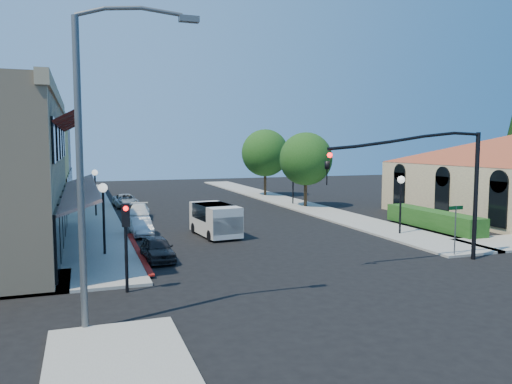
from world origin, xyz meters
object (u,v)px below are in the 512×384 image
object	(u,v)px
lamppost_left_far	(95,181)
lamppost_right_far	(293,175)
parked_car_b	(141,227)
lamppost_right_near	(401,190)
parked_car_d	(125,201)
parked_car_c	(139,212)
cobra_streetlight	(92,150)
white_van	(215,218)
secondary_signal	(126,231)
parked_car_a	(157,249)
street_tree_b	(265,153)
signal_mast_arm	(439,174)
street_name_sign	(455,222)
lamppost_left_near	(103,201)
street_tree_a	(306,159)

from	to	relation	value
lamppost_left_far	lamppost_right_far	distance (m)	17.12
lamppost_left_far	parked_car_b	world-z (taller)	lamppost_left_far
lamppost_right_near	parked_car_d	size ratio (longest dim) A/B	0.88
parked_car_b	parked_car_c	world-z (taller)	parked_car_b
cobra_streetlight	white_van	world-z (taller)	cobra_streetlight
cobra_streetlight	parked_car_b	size ratio (longest dim) A/B	2.81
secondary_signal	parked_car_a	distance (m)	5.47
lamppost_right_far	white_van	xyz separation A→B (m)	(-10.53, -12.62, -1.64)
street_tree_b	lamppost_left_far	distance (m)	20.06
signal_mast_arm	street_name_sign	world-z (taller)	signal_mast_arm
street_tree_b	lamppost_left_near	size ratio (longest dim) A/B	1.97
signal_mast_arm	white_van	distance (m)	13.00
cobra_streetlight	parked_car_d	bearing A→B (deg)	83.70
signal_mast_arm	parked_car_c	bearing A→B (deg)	121.65
lamppost_left_near	white_van	size ratio (longest dim) A/B	0.81
street_tree_b	parked_car_b	world-z (taller)	street_tree_b
signal_mast_arm	parked_car_d	bearing A→B (deg)	114.46
signal_mast_arm	lamppost_right_near	world-z (taller)	signal_mast_arm
signal_mast_arm	street_name_sign	xyz separation A→B (m)	(1.64, 0.70, -2.39)
lamppost_right_far	parked_car_d	xyz separation A→B (m)	(-14.41, 3.36, -2.17)
lamppost_left_near	lamppost_right_far	xyz separation A→B (m)	(17.00, 16.00, 0.00)
lamppost_right_far	parked_car_b	bearing A→B (deg)	-143.19
lamppost_right_near	parked_car_d	distance (m)	24.23
street_tree_a	secondary_signal	size ratio (longest dim) A/B	1.95
lamppost_right_far	lamppost_left_far	bearing A→B (deg)	-173.29
street_tree_a	parked_car_c	bearing A→B (deg)	-172.06
cobra_streetlight	parked_car_c	world-z (taller)	cobra_streetlight
lamppost_left_far	street_tree_a	bearing A→B (deg)	0.00
street_name_sign	parked_car_a	distance (m)	14.33
lamppost_left_far	street_tree_b	bearing A→B (deg)	30.03
signal_mast_arm	parked_car_b	size ratio (longest dim) A/B	2.42
signal_mast_arm	lamppost_right_far	bearing A→B (deg)	83.30
street_name_sign	lamppost_right_near	xyz separation A→B (m)	(1.00, 5.80, 1.04)
cobra_streetlight	lamppost_left_far	distance (m)	24.14
street_tree_b	parked_car_d	bearing A→B (deg)	-162.47
lamppost_right_far	parked_car_d	distance (m)	14.95
street_tree_a	street_tree_b	bearing A→B (deg)	90.00
lamppost_right_far	parked_car_a	distance (m)	23.14
street_tree_a	white_van	size ratio (longest dim) A/B	1.47
lamppost_right_far	parked_car_b	size ratio (longest dim) A/B	1.08
lamppost_left_far	parked_car_a	distance (m)	16.06
lamppost_left_far	parked_car_c	distance (m)	4.19
street_name_sign	parked_car_c	world-z (taller)	street_name_sign
signal_mast_arm	parked_car_b	xyz separation A→B (m)	(-12.06, 11.50, -3.54)
cobra_streetlight	lamppost_right_far	world-z (taller)	cobra_streetlight
street_tree_b	lamppost_left_near	world-z (taller)	street_tree_b
cobra_streetlight	street_name_sign	distance (m)	17.54
secondary_signal	lamppost_left_far	world-z (taller)	lamppost_left_far
lamppost_right_far	cobra_streetlight	bearing A→B (deg)	-124.17
street_tree_b	lamppost_left_near	xyz separation A→B (m)	(-17.30, -24.00, -1.81)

